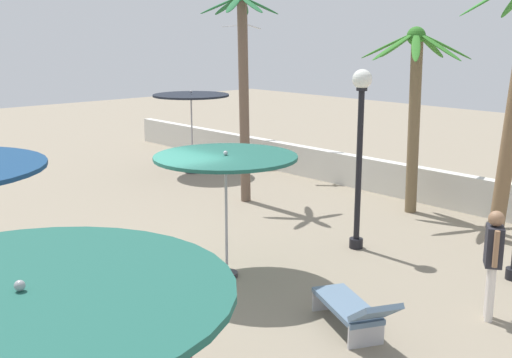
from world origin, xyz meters
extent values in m
plane|color=gray|center=(0.00, 0.00, 0.00)|extent=(56.00, 56.00, 0.00)
cube|color=silver|center=(0.00, 8.45, 0.45)|extent=(25.20, 0.30, 0.91)
cylinder|color=#333338|center=(0.96, 1.37, 0.04)|extent=(0.39, 0.39, 0.08)
cylinder|color=#A5A5AD|center=(0.96, 1.37, 1.11)|extent=(0.05, 0.05, 2.22)
cylinder|color=#1E594C|center=(0.96, 1.37, 2.20)|extent=(2.51, 2.51, 0.06)
sphere|color=#99999E|center=(0.96, 1.37, 2.28)|extent=(0.08, 0.08, 0.08)
cylinder|color=#333338|center=(-6.51, 6.18, 0.04)|extent=(0.51, 0.51, 0.08)
cylinder|color=#A5A5AD|center=(-6.51, 6.18, 1.22)|extent=(0.05, 0.05, 2.45)
cylinder|color=black|center=(-6.51, 6.18, 2.43)|extent=(2.35, 2.35, 0.06)
sphere|color=#99999E|center=(-6.51, 6.18, 2.54)|extent=(0.08, 0.08, 0.08)
cylinder|color=#1E594C|center=(5.06, -3.91, 2.49)|extent=(3.08, 3.08, 0.06)
sphere|color=#99999E|center=(5.06, -3.91, 2.57)|extent=(0.08, 0.08, 0.08)
cylinder|color=brown|center=(0.70, 7.44, 2.11)|extent=(0.35, 0.28, 4.23)
sphere|color=#2E7023|center=(0.63, 7.44, 4.23)|extent=(0.44, 0.44, 0.44)
ellipsoid|color=#2E7023|center=(1.31, 7.36, 4.00)|extent=(1.27, 0.35, 0.66)
ellipsoid|color=#2E7023|center=(1.14, 7.90, 4.00)|extent=(1.07, 0.99, 0.66)
ellipsoid|color=#2E7023|center=(0.60, 8.12, 4.00)|extent=(0.26, 1.26, 0.66)
ellipsoid|color=#2E7023|center=(-0.03, 7.62, 4.00)|extent=(1.27, 0.52, 0.66)
ellipsoid|color=#2E7023|center=(0.00, 7.17, 4.00)|extent=(1.24, 0.67, 0.66)
ellipsoid|color=#2E7023|center=(0.49, 6.77, 4.00)|extent=(0.45, 1.27, 0.66)
ellipsoid|color=#2E7023|center=(1.02, 6.87, 4.00)|extent=(0.88, 1.15, 0.66)
cylinder|color=brown|center=(-2.84, 5.13, 2.58)|extent=(0.37, 0.25, 5.17)
ellipsoid|color=#226235|center=(-2.45, 5.04, 4.96)|extent=(1.00, 0.36, 0.47)
ellipsoid|color=#226235|center=(-2.74, 5.60, 4.96)|extent=(0.60, 0.97, 0.47)
ellipsoid|color=#226235|center=(-3.29, 5.53, 4.96)|extent=(0.78, 0.88, 0.47)
ellipsoid|color=#226235|center=(-3.48, 5.13, 4.96)|extent=(0.98, 0.20, 0.47)
ellipsoid|color=#226235|center=(-3.30, 4.74, 4.96)|extent=(0.80, 0.87, 0.47)
ellipsoid|color=#226235|center=(-2.69, 4.68, 4.96)|extent=(0.67, 0.95, 0.47)
cylinder|color=black|center=(1.54, 4.33, 0.10)|extent=(0.28, 0.28, 0.20)
cylinder|color=black|center=(1.54, 4.33, 1.62)|extent=(0.12, 0.12, 3.24)
cylinder|color=black|center=(1.54, 4.33, 3.24)|extent=(0.22, 0.22, 0.06)
sphere|color=white|center=(1.54, 4.33, 3.43)|extent=(0.39, 0.39, 0.39)
cube|color=#B7B7BC|center=(3.12, 1.68, 0.17)|extent=(0.27, 0.52, 0.35)
cube|color=#B7B7BC|center=(4.30, 1.13, 0.17)|extent=(0.27, 0.52, 0.35)
cube|color=slate|center=(3.71, 1.40, 0.35)|extent=(1.50, 1.09, 0.08)
cube|color=slate|center=(4.51, 1.03, 0.62)|extent=(0.76, 0.74, 0.43)
cube|color=#8C6B4C|center=(2.81, -1.68, 0.35)|extent=(1.39, 1.37, 0.08)
cube|color=#8C6B4C|center=(2.14, -2.33, 0.58)|extent=(0.75, 0.75, 0.52)
cylinder|color=silver|center=(4.97, 3.30, 0.44)|extent=(0.12, 0.12, 0.87)
cylinder|color=silver|center=(5.06, 3.16, 0.44)|extent=(0.12, 0.12, 0.87)
cube|color=#26262D|center=(5.01, 3.23, 1.18)|extent=(0.40, 0.43, 0.62)
sphere|color=#936B4C|center=(5.01, 3.23, 1.61)|extent=(0.24, 0.24, 0.24)
cylinder|color=#936B4C|center=(4.88, 3.43, 1.21)|extent=(0.08, 0.08, 0.56)
cylinder|color=#936B4C|center=(5.15, 3.03, 1.21)|extent=(0.08, 0.08, 0.56)
cube|color=#D8333F|center=(4.23, -2.07, 1.08)|extent=(0.38, 0.27, 0.56)
sphere|color=beige|center=(4.23, -2.07, 1.47)|extent=(0.22, 0.22, 0.22)
cylinder|color=beige|center=(4.46, -2.08, 1.11)|extent=(0.08, 0.08, 0.51)
cylinder|color=beige|center=(3.99, -2.05, 1.11)|extent=(0.08, 0.08, 0.51)
ellipsoid|color=white|center=(-6.95, 8.65, 4.50)|extent=(0.34, 0.23, 0.12)
sphere|color=white|center=(-7.11, 8.71, 4.53)|extent=(0.10, 0.10, 0.10)
cube|color=silver|center=(-7.08, 8.34, 4.52)|extent=(0.38, 0.68, 0.08)
cube|color=silver|center=(-6.82, 8.96, 4.52)|extent=(0.38, 0.66, 0.20)
cube|color=brown|center=(-1.44, -1.39, 0.20)|extent=(0.70, 0.70, 0.40)
sphere|color=#2D6B33|center=(-1.44, -1.39, 0.55)|extent=(0.60, 0.60, 0.60)
camera|label=1|loc=(9.27, -5.49, 4.31)|focal=44.41mm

